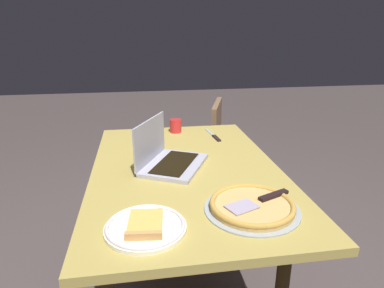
# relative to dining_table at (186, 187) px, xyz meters

# --- Properties ---
(dining_table) EXTENTS (1.28, 0.82, 0.75)m
(dining_table) POSITION_rel_dining_table_xyz_m (0.00, 0.00, 0.00)
(dining_table) COLOR tan
(dining_table) RESTS_ON ground_plane
(laptop) EXTENTS (0.38, 0.35, 0.21)m
(laptop) POSITION_rel_dining_table_xyz_m (0.03, 0.08, 0.14)
(laptop) COLOR #AFAEC0
(laptop) RESTS_ON dining_table
(pizza_plate) EXTENTS (0.25, 0.25, 0.04)m
(pizza_plate) POSITION_rel_dining_table_xyz_m (-0.46, 0.19, 0.11)
(pizza_plate) COLOR white
(pizza_plate) RESTS_ON dining_table
(pizza_tray) EXTENTS (0.33, 0.33, 0.04)m
(pizza_tray) POSITION_rel_dining_table_xyz_m (-0.39, -0.17, 0.11)
(pizza_tray) COLOR #9FA9AF
(pizza_tray) RESTS_ON dining_table
(table_knife) EXTENTS (0.24, 0.04, 0.01)m
(table_knife) POSITION_rel_dining_table_xyz_m (0.42, -0.22, 0.10)
(table_knife) COLOR #B0C1BE
(table_knife) RESTS_ON dining_table
(drink_cup) EXTENTS (0.07, 0.07, 0.08)m
(drink_cup) POSITION_rel_dining_table_xyz_m (0.54, -0.01, 0.13)
(drink_cup) COLOR red
(drink_cup) RESTS_ON dining_table
(chair_near) EXTENTS (0.57, 0.57, 0.82)m
(chair_near) POSITION_rel_dining_table_xyz_m (1.02, -0.24, -0.18)
(chair_near) COLOR brown
(chair_near) RESTS_ON ground_plane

